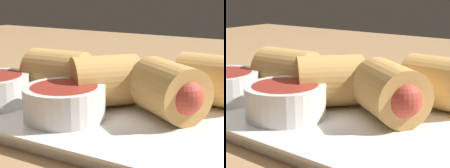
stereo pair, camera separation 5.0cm
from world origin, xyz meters
The scene contains 7 objects.
table_surface centered at (0.00, 0.00, 1.00)cm, with size 180.00×140.00×2.00cm.
serving_plate centered at (0.79, 1.73, 2.76)cm, with size 35.22×26.20×1.50cm.
roll_front_left centered at (-9.75, -3.52, 6.41)cm, with size 8.52×6.28×5.81cm.
roll_front_right centered at (7.32, 2.57, 6.41)cm, with size 8.52×6.27×5.81cm.
roll_back_left centered at (0.67, 2.58, 6.41)cm, with size 9.24×9.33×5.81cm.
roll_back_right centered at (-6.91, 3.03, 6.41)cm, with size 9.33×8.95×5.81cm.
dipping_bowl_near centered at (2.56, 8.49, 5.34)cm, with size 8.47×8.47×3.38cm.
Camera 2 is at (-24.14, 35.16, 16.76)cm, focal length 60.00 mm.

